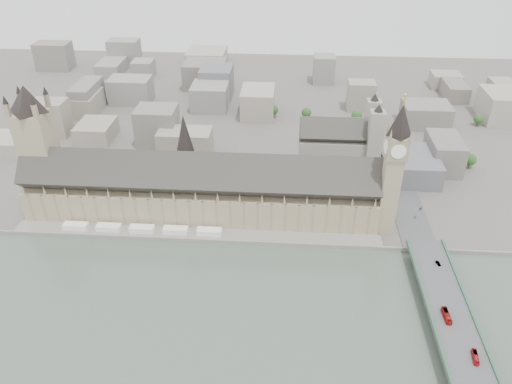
# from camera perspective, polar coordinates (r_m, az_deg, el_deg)

# --- Properties ---
(ground) EXTENTS (900.00, 900.00, 0.00)m
(ground) POSITION_cam_1_polar(r_m,az_deg,el_deg) (376.27, -6.69, -4.30)
(ground) COLOR #595651
(ground) RESTS_ON ground
(embankment_wall) EXTENTS (600.00, 1.50, 3.00)m
(embankment_wall) POSITION_cam_1_polar(r_m,az_deg,el_deg) (363.62, -7.10, -5.50)
(embankment_wall) COLOR gray
(embankment_wall) RESTS_ON ground
(river_terrace) EXTENTS (270.00, 15.00, 2.00)m
(river_terrace) POSITION_cam_1_polar(r_m,az_deg,el_deg) (369.78, -6.89, -4.86)
(river_terrace) COLOR gray
(river_terrace) RESTS_ON ground
(terrace_tents) EXTENTS (118.00, 7.00, 4.00)m
(terrace_tents) POSITION_cam_1_polar(r_m,az_deg,el_deg) (377.45, -12.91, -4.11)
(terrace_tents) COLOR white
(terrace_tents) RESTS_ON river_terrace
(palace_of_westminster) EXTENTS (265.00, 40.73, 55.44)m
(palace_of_westminster) POSITION_cam_1_polar(r_m,az_deg,el_deg) (379.69, -6.40, 0.22)
(palace_of_westminster) COLOR gray
(palace_of_westminster) RESTS_ON ground
(elizabeth_tower) EXTENTS (17.00, 17.00, 107.50)m
(elizabeth_tower) POSITION_cam_1_polar(r_m,az_deg,el_deg) (354.04, 15.51, 3.28)
(elizabeth_tower) COLOR gray
(elizabeth_tower) RESTS_ON ground
(victoria_tower) EXTENTS (30.00, 30.00, 100.00)m
(victoria_tower) POSITION_cam_1_polar(r_m,az_deg,el_deg) (408.61, -23.71, 5.17)
(victoria_tower) COLOR gray
(victoria_tower) RESTS_ON ground
(central_tower) EXTENTS (13.00, 13.00, 48.00)m
(central_tower) POSITION_cam_1_polar(r_m,az_deg,el_deg) (369.93, -8.10, 5.43)
(central_tower) COLOR gray
(central_tower) RESTS_ON ground
(westminster_bridge) EXTENTS (25.00, 325.00, 10.25)m
(westminster_bridge) POSITION_cam_1_polar(r_m,az_deg,el_deg) (316.71, 21.34, -13.88)
(westminster_bridge) COLOR #474749
(westminster_bridge) RESTS_ON ground
(bridge_parapets) EXTENTS (25.00, 235.00, 1.15)m
(bridge_parapets) POSITION_cam_1_polar(r_m,az_deg,el_deg) (284.89, 23.88, -19.41)
(bridge_parapets) COLOR #345E44
(bridge_parapets) RESTS_ON westminster_bridge
(westminster_abbey) EXTENTS (68.00, 36.00, 64.00)m
(westminster_abbey) POSITION_cam_1_polar(r_m,az_deg,el_deg) (441.22, 9.63, 5.09)
(westminster_abbey) COLOR gray
(westminster_abbey) RESTS_ON ground
(city_skyline_inland) EXTENTS (720.00, 360.00, 38.00)m
(city_skyline_inland) POSITION_cam_1_polar(r_m,az_deg,el_deg) (582.53, -2.69, 11.61)
(city_skyline_inland) COLOR gray
(city_skyline_inland) RESTS_ON ground
(park_trees) EXTENTS (110.00, 30.00, 15.00)m
(park_trees) POSITION_cam_1_polar(r_m,az_deg,el_deg) (423.10, -6.72, 1.38)
(park_trees) COLOR #294F1C
(park_trees) RESTS_ON ground
(red_bus_north) EXTENTS (3.32, 12.44, 3.44)m
(red_bus_north) POSITION_cam_1_polar(r_m,az_deg,el_deg) (310.89, 20.95, -13.04)
(red_bus_north) COLOR #AE1A13
(red_bus_north) RESTS_ON westminster_bridge
(red_bus_south) EXTENTS (3.57, 10.31, 2.81)m
(red_bus_south) POSITION_cam_1_polar(r_m,az_deg,el_deg) (295.25, 23.78, -16.87)
(red_bus_south) COLOR red
(red_bus_south) RESTS_ON westminster_bridge
(car_silver) EXTENTS (2.83, 4.93, 1.54)m
(car_silver) POSITION_cam_1_polar(r_m,az_deg,el_deg) (346.96, 20.10, -7.66)
(car_silver) COLOR gray
(car_silver) RESTS_ON westminster_bridge
(car_approach) EXTENTS (3.47, 4.75, 1.28)m
(car_approach) POSITION_cam_1_polar(r_m,az_deg,el_deg) (397.55, 18.30, -1.80)
(car_approach) COLOR gray
(car_approach) RESTS_ON westminster_bridge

